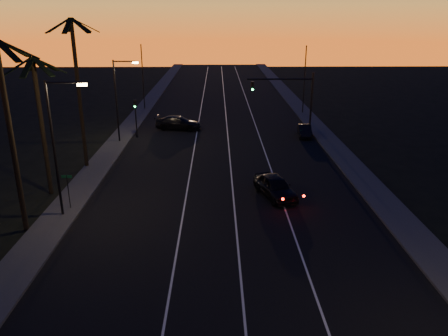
{
  "coord_description": "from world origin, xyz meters",
  "views": [
    {
      "loc": [
        -0.66,
        -6.59,
        12.66
      ],
      "look_at": [
        -0.2,
        22.29,
        2.55
      ],
      "focal_mm": 35.0,
      "sensor_mm": 36.0,
      "label": 1
    }
  ],
  "objects_px": {
    "signal_mast": "(290,93)",
    "right_car": "(305,131)",
    "cross_car": "(178,123)",
    "lead_car": "(275,187)"
  },
  "relations": [
    {
      "from": "signal_mast",
      "to": "right_car",
      "type": "distance_m",
      "value": 4.53
    },
    {
      "from": "right_car",
      "to": "cross_car",
      "type": "bearing_deg",
      "value": 166.78
    },
    {
      "from": "signal_mast",
      "to": "lead_car",
      "type": "height_order",
      "value": "signal_mast"
    },
    {
      "from": "right_car",
      "to": "cross_car",
      "type": "xyz_separation_m",
      "value": [
        -14.2,
        3.34,
        0.14
      ]
    },
    {
      "from": "lead_car",
      "to": "right_car",
      "type": "distance_m",
      "value": 17.84
    },
    {
      "from": "signal_mast",
      "to": "cross_car",
      "type": "relative_size",
      "value": 1.25
    },
    {
      "from": "signal_mast",
      "to": "cross_car",
      "type": "xyz_separation_m",
      "value": [
        -12.35,
        3.41,
        -3.99
      ]
    },
    {
      "from": "signal_mast",
      "to": "right_car",
      "type": "relative_size",
      "value": 1.77
    },
    {
      "from": "right_car",
      "to": "cross_car",
      "type": "distance_m",
      "value": 14.59
    },
    {
      "from": "signal_mast",
      "to": "cross_car",
      "type": "distance_m",
      "value": 13.42
    }
  ]
}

